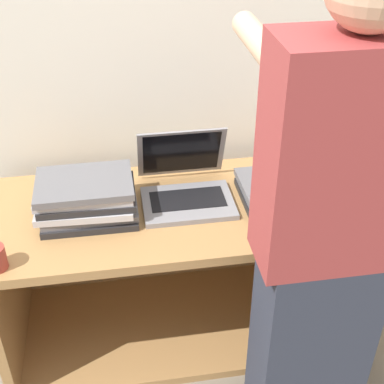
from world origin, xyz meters
name	(u,v)px	position (x,y,z in m)	size (l,w,h in m)	color
ground_plane	(201,381)	(0.00, 0.00, 0.00)	(12.00, 12.00, 0.00)	#756B5B
wall_back	(170,14)	(0.00, 0.72, 1.20)	(8.00, 0.05, 2.40)	silver
cart	(186,257)	(0.00, 0.37, 0.31)	(1.43, 0.61, 0.62)	#A87A47
laptop_open	(186,186)	(0.00, 0.36, 0.67)	(0.33, 0.33, 0.24)	gray
laptop_stack_left	(87,198)	(-0.36, 0.31, 0.69)	(0.35, 0.26, 0.15)	#232326
laptop_stack_right	(285,188)	(0.37, 0.31, 0.65)	(0.34, 0.25, 0.07)	#232326
person	(326,245)	(0.31, -0.21, 0.81)	(0.40, 0.53, 1.61)	#2D3342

